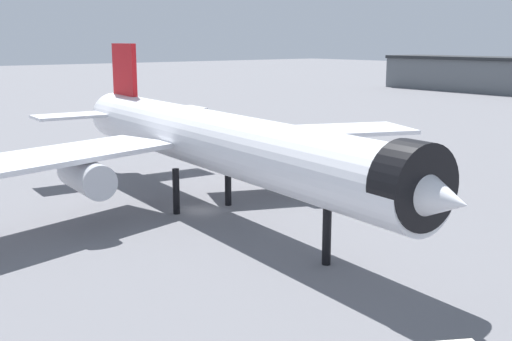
{
  "coord_description": "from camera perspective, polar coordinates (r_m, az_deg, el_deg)",
  "views": [
    {
      "loc": [
        58.86,
        -39.42,
        19.08
      ],
      "look_at": [
        10.76,
        -0.61,
        6.45
      ],
      "focal_mm": 44.69,
      "sensor_mm": 36.0,
      "label": 1
    }
  ],
  "objects": [
    {
      "name": "baggage_tug_wing",
      "position": [
        104.29,
        11.46,
        1.32
      ],
      "size": [
        3.27,
        2.01,
        1.85
      ],
      "rotation": [
        0.0,
        0.0,
        6.24
      ],
      "color": "black",
      "rests_on": "ground"
    },
    {
      "name": "baggage_cart_trailing",
      "position": [
        108.68,
        5.64,
        1.9
      ],
      "size": [
        2.33,
        2.67,
        1.82
      ],
      "rotation": [
        0.0,
        0.0,
        4.49
      ],
      "color": "black",
      "rests_on": "ground"
    },
    {
      "name": "ground",
      "position": [
        73.37,
        -4.92,
        -3.57
      ],
      "size": [
        900.0,
        900.0,
        0.0
      ],
      "primitive_type": "plane",
      "color": "slate"
    },
    {
      "name": "airliner_near_gate",
      "position": [
        69.89,
        -3.86,
        2.6
      ],
      "size": [
        67.71,
        61.54,
        18.71
      ],
      "rotation": [
        0.0,
        0.0,
        -0.09
      ],
      "color": "white",
      "rests_on": "ground"
    }
  ]
}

